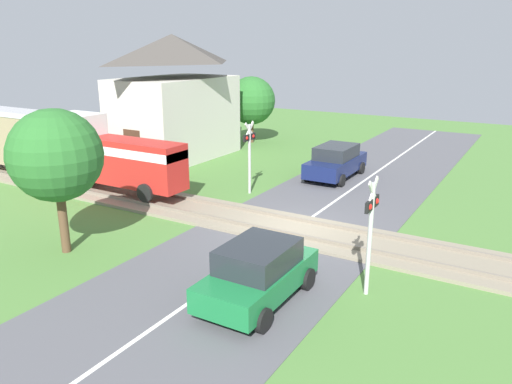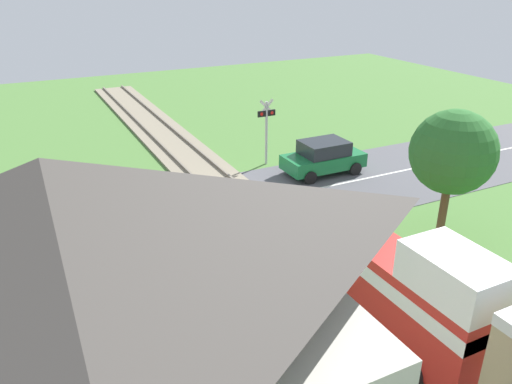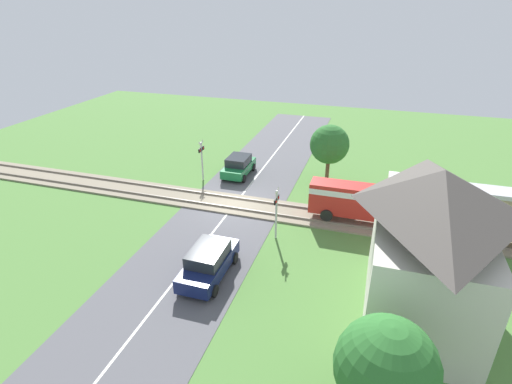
{
  "view_description": "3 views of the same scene",
  "coord_description": "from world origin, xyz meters",
  "px_view_note": "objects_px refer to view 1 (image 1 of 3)",
  "views": [
    {
      "loc": [
        -14.87,
        -7.24,
        6.38
      ],
      "look_at": [
        0.0,
        1.53,
        1.2
      ],
      "focal_mm": 35.0,
      "sensor_mm": 36.0,
      "label": 1
    },
    {
      "loc": [
        7.39,
        16.38,
        8.56
      ],
      "look_at": [
        0.0,
        1.53,
        1.2
      ],
      "focal_mm": 35.0,
      "sensor_mm": 36.0,
      "label": 2
    },
    {
      "loc": [
        22.32,
        8.53,
        12.49
      ],
      "look_at": [
        0.0,
        1.53,
        1.2
      ],
      "focal_mm": 28.0,
      "sensor_mm": 36.0,
      "label": 3
    }
  ],
  "objects_px": {
    "crossing_signal_west_approach": "(371,222)",
    "pedestrian_by_station": "(111,158)",
    "car_far_side": "(336,161)",
    "crossing_signal_east_approach": "(249,148)",
    "car_near_crossing": "(258,272)",
    "station_building": "(174,99)",
    "train": "(48,143)"
  },
  "relations": [
    {
      "from": "crossing_signal_west_approach",
      "to": "pedestrian_by_station",
      "type": "bearing_deg",
      "value": 69.23
    },
    {
      "from": "car_far_side",
      "to": "crossing_signal_west_approach",
      "type": "height_order",
      "value": "crossing_signal_west_approach"
    },
    {
      "from": "car_far_side",
      "to": "crossing_signal_east_approach",
      "type": "height_order",
      "value": "crossing_signal_east_approach"
    },
    {
      "from": "car_near_crossing",
      "to": "station_building",
      "type": "distance_m",
      "value": 17.68
    },
    {
      "from": "crossing_signal_west_approach",
      "to": "crossing_signal_east_approach",
      "type": "bearing_deg",
      "value": 49.67
    },
    {
      "from": "car_far_side",
      "to": "pedestrian_by_station",
      "type": "height_order",
      "value": "pedestrian_by_station"
    },
    {
      "from": "car_near_crossing",
      "to": "pedestrian_by_station",
      "type": "relative_size",
      "value": 2.2
    },
    {
      "from": "car_far_side",
      "to": "crossing_signal_east_approach",
      "type": "relative_size",
      "value": 1.33
    },
    {
      "from": "train",
      "to": "crossing_signal_west_approach",
      "type": "distance_m",
      "value": 16.87
    },
    {
      "from": "car_near_crossing",
      "to": "crossing_signal_west_approach",
      "type": "xyz_separation_m",
      "value": [
        1.76,
        -2.27,
        1.22
      ]
    },
    {
      "from": "crossing_signal_west_approach",
      "to": "pedestrian_by_station",
      "type": "xyz_separation_m",
      "value": [
        5.84,
        15.4,
        -1.26
      ]
    },
    {
      "from": "car_far_side",
      "to": "crossing_signal_east_approach",
      "type": "distance_m",
      "value": 5.07
    },
    {
      "from": "car_far_side",
      "to": "train",
      "type": "bearing_deg",
      "value": 123.39
    },
    {
      "from": "pedestrian_by_station",
      "to": "station_building",
      "type": "bearing_deg",
      "value": -6.74
    },
    {
      "from": "crossing_signal_east_approach",
      "to": "pedestrian_by_station",
      "type": "xyz_separation_m",
      "value": [
        -0.47,
        7.97,
        -1.26
      ]
    },
    {
      "from": "car_near_crossing",
      "to": "car_far_side",
      "type": "height_order",
      "value": "car_far_side"
    },
    {
      "from": "car_near_crossing",
      "to": "car_far_side",
      "type": "distance_m",
      "value": 12.78
    },
    {
      "from": "crossing_signal_west_approach",
      "to": "station_building",
      "type": "bearing_deg",
      "value": 55.02
    },
    {
      "from": "crossing_signal_east_approach",
      "to": "pedestrian_by_station",
      "type": "distance_m",
      "value": 8.08
    },
    {
      "from": "crossing_signal_west_approach",
      "to": "car_near_crossing",
      "type": "bearing_deg",
      "value": 127.79
    },
    {
      "from": "train",
      "to": "station_building",
      "type": "distance_m",
      "value": 7.59
    },
    {
      "from": "crossing_signal_west_approach",
      "to": "pedestrian_by_station",
      "type": "relative_size",
      "value": 1.87
    },
    {
      "from": "crossing_signal_east_approach",
      "to": "station_building",
      "type": "height_order",
      "value": "station_building"
    },
    {
      "from": "pedestrian_by_station",
      "to": "crossing_signal_east_approach",
      "type": "bearing_deg",
      "value": -86.64
    },
    {
      "from": "car_near_crossing",
      "to": "car_far_side",
      "type": "relative_size",
      "value": 0.88
    },
    {
      "from": "station_building",
      "to": "car_far_side",
      "type": "bearing_deg",
      "value": -88.31
    },
    {
      "from": "car_far_side",
      "to": "station_building",
      "type": "relative_size",
      "value": 0.56
    },
    {
      "from": "car_near_crossing",
      "to": "crossing_signal_east_approach",
      "type": "bearing_deg",
      "value": 32.56
    },
    {
      "from": "crossing_signal_west_approach",
      "to": "station_building",
      "type": "height_order",
      "value": "station_building"
    },
    {
      "from": "station_building",
      "to": "crossing_signal_west_approach",
      "type": "bearing_deg",
      "value": -124.98
    },
    {
      "from": "crossing_signal_west_approach",
      "to": "crossing_signal_east_approach",
      "type": "xyz_separation_m",
      "value": [
        6.31,
        7.43,
        0.0
      ]
    },
    {
      "from": "train",
      "to": "crossing_signal_west_approach",
      "type": "relative_size",
      "value": 4.78
    }
  ]
}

